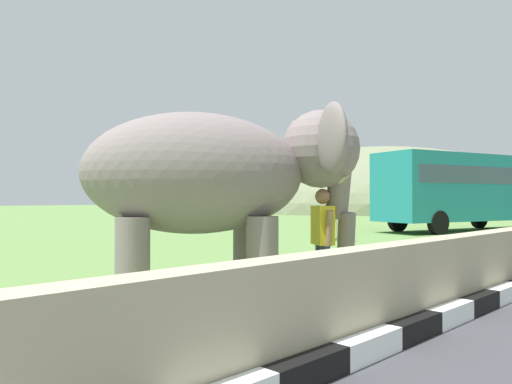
{
  "coord_description": "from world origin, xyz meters",
  "views": [
    {
      "loc": [
        -1.21,
        1.28,
        1.51
      ],
      "look_at": [
        3.66,
        6.15,
        1.6
      ],
      "focal_mm": 34.6,
      "sensor_mm": 36.0,
      "label": 1
    }
  ],
  "objects": [
    {
      "name": "person_handler",
      "position": [
        4.7,
        5.77,
        0.93
      ],
      "size": [
        0.42,
        0.6,
        1.66
      ],
      "color": "navy",
      "rests_on": "ground_plane"
    },
    {
      "name": "bus_teal",
      "position": [
        21.69,
        10.71,
        2.08
      ],
      "size": [
        9.13,
        4.89,
        3.5
      ],
      "color": "teal",
      "rests_on": "ground_plane"
    },
    {
      "name": "hill_east",
      "position": [
        55.0,
        33.88,
        0.0
      ],
      "size": [
        46.31,
        37.05,
        15.8
      ],
      "color": "gray",
      "rests_on": "ground_plane"
    },
    {
      "name": "cow_near",
      "position": [
        20.89,
        11.39,
        0.87
      ],
      "size": [
        1.72,
        1.54,
        1.23
      ],
      "color": "#473323",
      "rests_on": "ground_plane"
    },
    {
      "name": "barrier_parapet",
      "position": [
        2.0,
        4.09,
        0.5
      ],
      "size": [
        28.0,
        0.36,
        1.0
      ],
      "primitive_type": "cube",
      "color": "tan",
      "rests_on": "ground_plane"
    },
    {
      "name": "elephant",
      "position": [
        3.38,
        6.56,
        1.83
      ],
      "size": [
        3.95,
        3.5,
        2.83
      ],
      "color": "gray",
      "rests_on": "ground_plane"
    },
    {
      "name": "cow_mid",
      "position": [
        13.35,
        12.15,
        0.87
      ],
      "size": [
        0.93,
        1.93,
        1.23
      ],
      "color": "beige",
      "rests_on": "ground_plane"
    }
  ]
}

